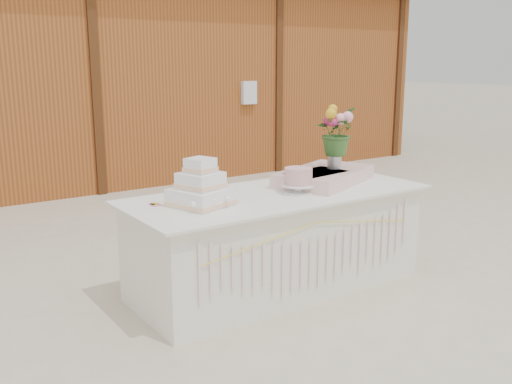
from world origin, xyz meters
The scene contains 9 objects.
ground centered at (0.00, 0.00, 0.00)m, with size 80.00×80.00×0.00m, color beige.
barn centered at (-0.01, 5.99, 1.68)m, with size 12.60×4.60×3.30m.
cake_table centered at (0.00, 0.00, 0.39)m, with size 2.40×1.00×0.77m.
wedding_cake centered at (-0.69, -0.01, 0.88)m, with size 0.47×0.47×0.34m.
pink_cake_stand centered at (0.12, -0.09, 0.88)m, with size 0.27×0.27×0.20m.
satin_runner centered at (0.54, 0.08, 0.83)m, with size 0.90×0.52×0.11m, color beige.
flower_vase centered at (0.64, 0.07, 0.96)m, with size 0.12×0.12×0.16m, color #BBBBC0.
bouquet centered at (0.64, 0.07, 1.24)m, with size 0.35×0.31×0.39m, color #325D25.
loose_flowers centered at (-0.96, 0.09, 0.78)m, with size 0.13×0.32×0.02m, color pink, non-canonical shape.
Camera 1 is at (-2.58, -3.43, 1.75)m, focal length 40.00 mm.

